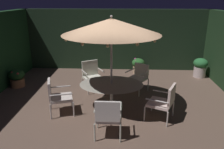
% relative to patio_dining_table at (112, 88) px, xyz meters
% --- Properties ---
extents(ground_plane, '(8.11, 7.66, 0.02)m').
position_rel_patio_dining_table_xyz_m(ground_plane, '(-0.00, 0.11, -0.61)').
color(ground_plane, brown).
extents(hedge_backdrop_rear, '(8.11, 0.30, 2.57)m').
position_rel_patio_dining_table_xyz_m(hedge_backdrop_rear, '(-0.00, 3.79, 0.69)').
color(hedge_backdrop_rear, '#1C2E1D').
rests_on(hedge_backdrop_rear, ground_plane).
extents(patio_dining_table, '(1.79, 1.42, 0.73)m').
position_rel_patio_dining_table_xyz_m(patio_dining_table, '(0.00, 0.00, 0.00)').
color(patio_dining_table, beige).
rests_on(patio_dining_table, ground_plane).
extents(patio_umbrella, '(2.61, 2.61, 2.60)m').
position_rel_patio_dining_table_xyz_m(patio_umbrella, '(-0.00, 0.00, 1.72)').
color(patio_umbrella, silver).
rests_on(patio_umbrella, ground_plane).
extents(patio_chair_north, '(0.77, 0.75, 0.97)m').
position_rel_patio_dining_table_xyz_m(patio_chair_north, '(-1.45, -0.45, -0.05)').
color(patio_chair_north, silver).
rests_on(patio_chair_north, ground_plane).
extents(patio_chair_northeast, '(0.60, 0.58, 0.98)m').
position_rel_patio_dining_table_xyz_m(patio_chair_northeast, '(-0.00, -1.51, -0.03)').
color(patio_chair_northeast, beige).
rests_on(patio_chair_northeast, ground_plane).
extents(patio_chair_east, '(0.83, 0.84, 0.96)m').
position_rel_patio_dining_table_xyz_m(patio_chair_east, '(1.38, -0.63, -0.06)').
color(patio_chair_east, beige).
rests_on(patio_chair_east, ground_plane).
extents(patio_chair_southeast, '(0.82, 0.84, 0.92)m').
position_rel_patio_dining_table_xyz_m(patio_chair_southeast, '(0.84, 1.25, -0.06)').
color(patio_chair_southeast, beige).
rests_on(patio_chair_southeast, ground_plane).
extents(patio_chair_south, '(0.83, 0.82, 0.99)m').
position_rel_patio_dining_table_xyz_m(patio_chair_south, '(-0.74, 1.32, -0.05)').
color(patio_chair_south, beige).
rests_on(patio_chair_south, ground_plane).
extents(potted_plant_right_near, '(0.55, 0.55, 0.76)m').
position_rel_patio_dining_table_xyz_m(potted_plant_right_near, '(3.38, 2.80, -0.18)').
color(potted_plant_right_near, beige).
rests_on(potted_plant_right_near, ground_plane).
extents(potted_plant_left_near, '(0.52, 0.52, 0.62)m').
position_rel_patio_dining_table_xyz_m(potted_plant_left_near, '(0.96, 3.19, -0.26)').
color(potted_plant_left_near, tan).
rests_on(potted_plant_left_near, ground_plane).
extents(potted_plant_left_far, '(0.55, 0.55, 0.63)m').
position_rel_patio_dining_table_xyz_m(potted_plant_left_far, '(-3.44, 1.45, -0.27)').
color(potted_plant_left_far, '#AC6E47').
rests_on(potted_plant_left_far, ground_plane).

